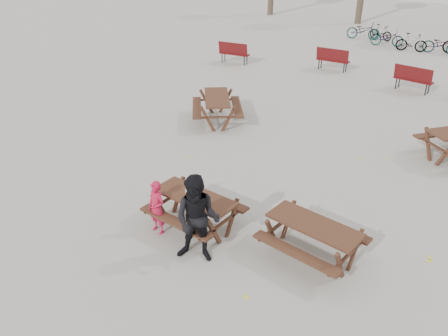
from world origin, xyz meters
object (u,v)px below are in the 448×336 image
Objects in this scene: main_picnic_table at (195,203)px; picnic_table_east at (312,240)px; picnic_table_north at (217,109)px; adult at (198,220)px; soda_bottle at (187,193)px; food_tray at (189,198)px; child at (157,208)px.

main_picnic_table is 1.01× the size of picnic_table_east.
main_picnic_table is 0.90× the size of picnic_table_north.
picnic_table_east is 7.25m from picnic_table_north.
adult is at bearing -5.43° from picnic_table_north.
picnic_table_north is (-3.25, 5.08, -0.42)m from soda_bottle.
picnic_table_east is at bearing 18.10° from food_tray.
child reaches higher than main_picnic_table.
picnic_table_east is at bearing 11.99° from picnic_table_north.
main_picnic_table is at bearing 109.73° from adult.
picnic_table_north is (-4.11, 5.73, -0.47)m from adult.
child is at bearing -126.51° from soda_bottle.
child reaches higher than picnic_table_north.
food_tray is at bearing -7.85° from picnic_table_north.
adult is 0.90× the size of picnic_table_north.
food_tray is 0.09× the size of picnic_table_north.
picnic_table_north is at bearing 146.52° from picnic_table_east.
child is 0.67× the size of picnic_table_east.
adult is (1.24, -0.14, 0.31)m from child.
food_tray is 0.10× the size of adult.
adult is at bearing -45.41° from main_picnic_table.
picnic_table_north reaches higher than main_picnic_table.
adult is 7.07m from picnic_table_north.
food_tray is 6.16m from picnic_table_north.
adult reaches higher than main_picnic_table.
main_picnic_table is 0.30m from soda_bottle.
soda_bottle reaches higher than food_tray.
adult is at bearing -38.36° from food_tray.
soda_bottle reaches higher than picnic_table_east.
adult is (0.86, -0.65, 0.05)m from soda_bottle.
picnic_table_north is (-3.37, 5.14, -0.36)m from food_tray.
child is (-0.50, -0.45, -0.20)m from food_tray.
picnic_table_north is at bearing 123.26° from food_tray.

